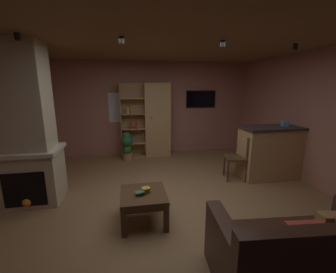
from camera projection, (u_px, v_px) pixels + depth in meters
floor at (172, 204)px, 3.60m from camera, size 5.61×5.85×0.02m
wall_back at (152, 109)px, 6.15m from camera, size 5.73×0.06×2.55m
wall_right at (331, 122)px, 3.82m from camera, size 0.06×5.85×2.55m
ceiling at (173, 37)px, 3.03m from camera, size 5.61×5.85×0.02m
window_pane_back at (121, 108)px, 5.96m from camera, size 0.69×0.01×0.79m
stone_fireplace at (26, 134)px, 3.44m from camera, size 0.95×0.74×2.55m
bookshelf_cabinet at (154, 121)px, 5.96m from camera, size 1.32×0.41×1.99m
kitchen_bar_counter at (275, 152)px, 4.58m from camera, size 1.52×0.62×1.09m
tissue_box at (285, 124)px, 4.47m from camera, size 0.15×0.15×0.11m
leather_couch at (305, 257)px, 2.07m from camera, size 1.72×1.00×0.84m
coffee_table at (143, 199)px, 3.06m from camera, size 0.63×0.65×0.44m
table_book_0 at (145, 191)px, 3.07m from camera, size 0.12×0.12×0.03m
table_book_1 at (140, 192)px, 2.96m from camera, size 0.15×0.11×0.02m
table_book_2 at (146, 188)px, 3.04m from camera, size 0.13×0.13×0.02m
dining_chair at (240, 155)px, 4.46m from camera, size 0.50×0.50×0.92m
potted_floor_plant at (127, 145)px, 5.67m from camera, size 0.28×0.31×0.76m
wall_mounted_tv at (201, 99)px, 6.28m from camera, size 0.86×0.06×0.48m
track_light_spot_0 at (17, 37)px, 2.67m from camera, size 0.07×0.07×0.09m
track_light_spot_1 at (121, 40)px, 2.87m from camera, size 0.07×0.07×0.09m
track_light_spot_2 at (223, 44)px, 3.10m from camera, size 0.07×0.07×0.09m
track_light_spot_3 at (295, 47)px, 3.33m from camera, size 0.07×0.07×0.09m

